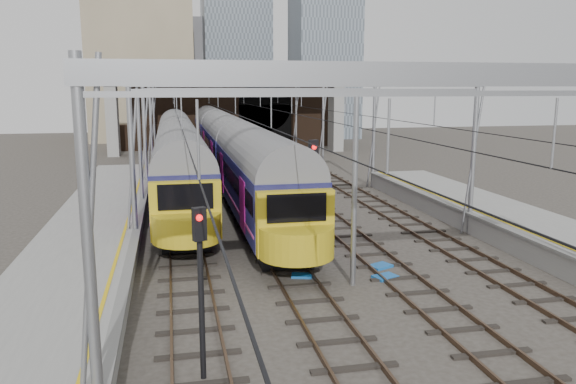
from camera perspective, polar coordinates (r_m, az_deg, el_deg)
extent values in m
plane|color=#38332D|center=(19.83, 8.43, -11.23)|extent=(160.00, 160.00, 0.00)
cube|color=gray|center=(21.17, -21.44, -8.85)|extent=(4.20, 55.00, 1.10)
cube|color=slate|center=(20.76, -15.91, -7.44)|extent=(0.35, 55.00, 0.12)
cube|color=gold|center=(20.78, -17.30, -7.31)|extent=(0.12, 55.00, 0.01)
cube|color=#4C3828|center=(33.02, -11.93, -2.30)|extent=(0.08, 80.00, 0.16)
cube|color=#4C3828|center=(33.05, -9.44, -2.21)|extent=(0.08, 80.00, 0.16)
cube|color=black|center=(33.04, -10.68, -2.38)|extent=(2.40, 80.00, 0.14)
cube|color=#4C3828|center=(33.24, -5.02, -2.02)|extent=(0.08, 80.00, 0.16)
cube|color=#4C3828|center=(33.44, -2.57, -1.92)|extent=(0.08, 80.00, 0.16)
cube|color=black|center=(33.35, -3.79, -2.10)|extent=(2.40, 80.00, 0.14)
cube|color=#4C3828|center=(33.94, 1.70, -1.73)|extent=(0.08, 80.00, 0.16)
cube|color=#4C3828|center=(34.30, 4.04, -1.62)|extent=(0.08, 80.00, 0.16)
cube|color=black|center=(34.13, 2.87, -1.79)|extent=(2.40, 80.00, 0.14)
cube|color=#4C3828|center=(35.08, 8.06, -1.42)|extent=(0.08, 80.00, 0.16)
cube|color=#4C3828|center=(35.59, 10.24, -1.31)|extent=(0.08, 80.00, 0.16)
cube|color=black|center=(35.34, 9.16, -1.49)|extent=(2.40, 80.00, 0.14)
cylinder|color=gray|center=(11.82, -19.57, -6.41)|extent=(0.24, 0.24, 8.00)
cube|color=gray|center=(12.99, 18.72, 11.23)|extent=(16.80, 0.28, 0.50)
cylinder|color=gray|center=(25.49, -15.55, 2.70)|extent=(0.24, 0.24, 8.00)
cylinder|color=gray|center=(29.40, 18.31, 3.56)|extent=(0.24, 0.24, 8.00)
cube|color=gray|center=(26.05, 2.69, 11.18)|extent=(16.80, 0.28, 0.50)
cylinder|color=gray|center=(39.39, -14.34, 5.42)|extent=(0.24, 0.24, 8.00)
cylinder|color=gray|center=(42.03, 8.71, 5.93)|extent=(0.24, 0.24, 8.00)
cube|color=gray|center=(39.76, -2.49, 10.98)|extent=(16.80, 0.28, 0.50)
cylinder|color=gray|center=(53.35, -13.77, 6.72)|extent=(0.24, 0.24, 8.00)
cylinder|color=gray|center=(55.32, 3.59, 7.13)|extent=(0.24, 0.24, 8.00)
cube|color=gray|center=(53.62, -4.99, 10.85)|extent=(16.80, 0.28, 0.50)
cylinder|color=gray|center=(65.32, -13.47, 7.39)|extent=(0.24, 0.24, 8.00)
cylinder|color=gray|center=(66.95, 0.83, 7.75)|extent=(0.24, 0.24, 8.00)
cube|color=gray|center=(65.55, -6.30, 10.77)|extent=(16.80, 0.28, 0.50)
cube|color=black|center=(32.27, -11.01, 7.15)|extent=(0.03, 80.00, 0.03)
cube|color=black|center=(32.59, -3.91, 7.35)|extent=(0.03, 80.00, 0.03)
cube|color=black|center=(33.38, 2.96, 7.44)|extent=(0.03, 80.00, 0.03)
cube|color=black|center=(34.62, 9.43, 7.43)|extent=(0.03, 80.00, 0.03)
cube|color=#312015|center=(69.80, -4.93, 8.24)|extent=(26.00, 2.00, 9.00)
cube|color=black|center=(69.33, -2.32, 6.68)|extent=(6.50, 0.10, 5.20)
cylinder|color=black|center=(69.20, -2.33, 8.83)|extent=(6.50, 0.10, 6.50)
cube|color=#312015|center=(68.55, -14.83, 5.37)|extent=(6.00, 1.50, 3.00)
cube|color=gray|center=(63.58, -17.42, 7.21)|extent=(1.20, 2.50, 8.20)
cube|color=gray|center=(66.10, 4.89, 7.76)|extent=(1.20, 2.50, 8.20)
cube|color=#4C564E|center=(63.56, -6.12, 11.32)|extent=(28.00, 3.00, 1.40)
cube|color=gray|center=(63.58, -6.14, 12.14)|extent=(28.00, 3.00, 0.30)
cube|color=tan|center=(83.37, -14.65, 12.79)|extent=(14.00, 12.00, 22.00)
cube|color=#4C5660|center=(90.26, -5.36, 16.07)|extent=(10.00, 10.00, 32.00)
cube|color=gray|center=(97.34, -9.43, 11.44)|extent=(18.00, 14.00, 18.00)
cube|color=black|center=(56.22, -7.20, 3.38)|extent=(2.39, 70.64, 0.70)
cube|color=#161447|center=(56.01, -7.25, 5.42)|extent=(3.04, 70.64, 2.71)
cylinder|color=slate|center=(55.90, -7.28, 6.80)|extent=(2.98, 70.14, 2.98)
cube|color=black|center=(55.97, -7.26, 5.86)|extent=(3.06, 69.44, 0.81)
cube|color=#D64393|center=(56.08, -7.23, 4.65)|extent=(3.06, 69.64, 0.13)
cube|color=gold|center=(21.25, 0.79, -3.22)|extent=(2.98, 0.60, 2.51)
cube|color=black|center=(20.95, 0.89, -1.62)|extent=(2.28, 0.08, 1.08)
cube|color=black|center=(41.46, -10.99, 0.71)|extent=(2.38, 34.97, 0.70)
cube|color=#161447|center=(41.17, -11.09, 3.45)|extent=(3.03, 34.97, 2.70)
cylinder|color=slate|center=(41.03, -11.16, 5.32)|extent=(2.96, 34.47, 2.96)
cube|color=black|center=(41.12, -11.11, 4.05)|extent=(3.05, 33.77, 0.81)
cube|color=#D64393|center=(41.27, -11.05, 2.41)|extent=(3.05, 33.97, 0.13)
cube|color=gold|center=(23.78, -10.33, -1.91)|extent=(2.96, 0.60, 2.50)
cube|color=black|center=(23.49, -10.37, -0.48)|extent=(2.27, 0.08, 1.08)
cylinder|color=black|center=(14.38, -8.81, -10.50)|extent=(0.15, 0.15, 4.37)
cube|color=black|center=(13.64, -9.00, -3.24)|extent=(0.36, 0.28, 0.82)
sphere|color=red|center=(13.48, -8.99, -2.61)|extent=(0.16, 0.16, 0.16)
cylinder|color=black|center=(22.26, 2.43, -1.71)|extent=(0.17, 0.17, 5.18)
cube|color=black|center=(21.71, 2.59, 4.04)|extent=(0.42, 0.31, 0.97)
sphere|color=red|center=(21.57, 2.68, 4.57)|extent=(0.19, 0.19, 0.19)
cube|color=#175DB1|center=(22.30, 1.39, -8.48)|extent=(0.91, 0.75, 0.09)
cube|color=#175DB1|center=(23.70, 9.35, -7.43)|extent=(1.09, 0.96, 0.11)
cube|color=#175DB1|center=(22.44, 9.85, -8.49)|extent=(1.06, 0.90, 0.11)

